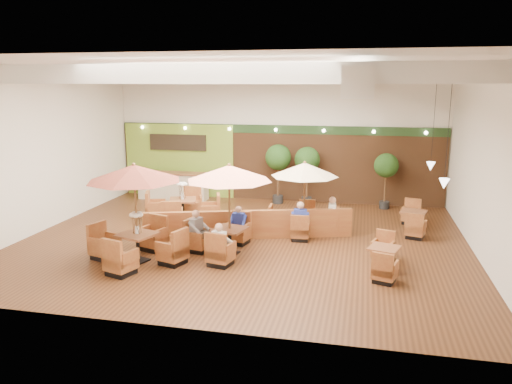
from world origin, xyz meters
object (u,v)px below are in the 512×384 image
(table_3, at_px, (183,209))
(table_5, at_px, (413,221))
(topiary_2, at_px, (386,168))
(diner_4, at_px, (331,212))
(table_0, at_px, (135,196))
(topiary_0, at_px, (278,160))
(table_4, at_px, (384,259))
(table_1, at_px, (227,189))
(diner_1, at_px, (238,221))
(service_counter, at_px, (173,186))
(topiary_1, at_px, (307,162))
(diner_0, at_px, (220,240))
(table_2, at_px, (304,184))
(diner_3, at_px, (300,217))
(booth_divider, at_px, (249,225))
(diner_2, at_px, (198,227))

(table_3, height_order, table_5, table_3)
(topiary_2, height_order, diner_4, topiary_2)
(table_0, distance_m, topiary_0, 8.24)
(table_4, height_order, topiary_0, topiary_0)
(table_1, height_order, diner_1, table_1)
(service_counter, relative_size, topiary_2, 1.34)
(service_counter, distance_m, topiary_1, 5.93)
(topiary_2, bearing_deg, service_counter, -178.72)
(topiary_0, height_order, diner_0, topiary_0)
(service_counter, relative_size, table_0, 1.03)
(table_2, xyz_separation_m, diner_0, (-1.86, -3.62, -0.93))
(topiary_0, relative_size, diner_3, 3.00)
(table_3, distance_m, topiary_1, 5.58)
(service_counter, height_order, diner_1, diner_1)
(diner_1, xyz_separation_m, diner_4, (2.75, 1.64, 0.03))
(table_1, height_order, diner_3, table_1)
(table_2, relative_size, diner_3, 2.94)
(topiary_1, bearing_deg, diner_4, -72.47)
(table_1, bearing_deg, booth_divider, 92.08)
(topiary_0, bearing_deg, booth_divider, -90.78)
(table_4, bearing_deg, diner_4, 136.02)
(diner_1, height_order, diner_2, diner_2)
(diner_2, bearing_deg, table_3, -133.05)
(table_0, bearing_deg, diner_2, 57.96)
(table_1, bearing_deg, table_2, 65.75)
(table_4, relative_size, diner_4, 2.85)
(table_2, bearing_deg, table_1, -129.49)
(diner_2, bearing_deg, topiary_0, -171.62)
(table_3, xyz_separation_m, diner_1, (2.63, -2.12, 0.29))
(diner_1, relative_size, diner_3, 0.89)
(service_counter, distance_m, diner_3, 7.76)
(diner_3, bearing_deg, table_3, 159.44)
(booth_divider, relative_size, table_2, 2.77)
(booth_divider, relative_size, table_1, 2.46)
(topiary_1, xyz_separation_m, diner_3, (0.38, -4.90, -1.03))
(table_3, xyz_separation_m, topiary_0, (2.90, 3.53, 1.41))
(topiary_2, distance_m, diner_3, 5.70)
(topiary_0, bearing_deg, service_counter, -177.50)
(table_1, relative_size, topiary_1, 1.14)
(topiary_1, height_order, diner_1, topiary_1)
(diner_0, xyz_separation_m, diner_4, (2.75, 3.62, 0.02))
(table_0, height_order, topiary_0, table_0)
(table_3, xyz_separation_m, diner_3, (4.48, -1.37, 0.32))
(table_0, xyz_separation_m, table_5, (7.85, 4.82, -1.56))
(table_0, distance_m, diner_0, 2.64)
(service_counter, relative_size, table_4, 1.27)
(service_counter, xyz_separation_m, diner_2, (3.32, -6.44, 0.18))
(diner_4, bearing_deg, table_1, 127.97)
(diner_2, xyz_separation_m, diner_3, (2.85, 1.74, 0.01))
(service_counter, distance_m, table_2, 7.33)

